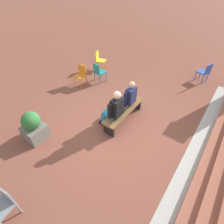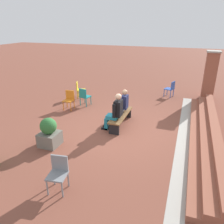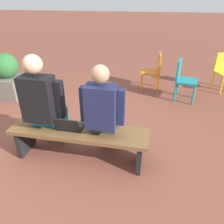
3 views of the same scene
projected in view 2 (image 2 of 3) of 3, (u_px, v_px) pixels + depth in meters
The scene contains 14 objects.
ground_plane at pixel (120, 129), 8.06m from camera, with size 60.00×60.00×0.00m, color brown.
concrete_strip at pixel (184, 134), 7.67m from camera, with size 8.34×0.40×0.01m, color #A8A399.
brick_steps at pixel (207, 134), 7.37m from camera, with size 7.54×0.90×0.45m.
brick_pillar_left_of_steps at pixel (210, 75), 10.88m from camera, with size 0.64×0.64×2.40m.
bench at pixel (121, 117), 8.25m from camera, with size 1.80×0.44×0.45m.
person_student at pixel (122, 105), 8.41m from camera, with size 0.53×0.67×1.33m.
person_adult at pixel (115, 111), 7.72m from camera, with size 0.58×0.73×1.40m.
laptop at pixel (120, 114), 8.10m from camera, with size 0.32×0.29×0.21m.
plastic_chair_mid_courtyard at pixel (58, 171), 5.01m from camera, with size 0.48×0.48×0.84m.
plastic_chair_far_left at pixel (84, 96), 10.18m from camera, with size 0.50×0.50×0.84m.
plastic_chair_near_bench_right at pixel (171, 88), 11.39m from camera, with size 0.54×0.54×0.84m.
plastic_chair_by_pillar at pixel (79, 89), 11.27m from camera, with size 0.54×0.54×0.84m.
plastic_chair_far_right at pixel (69, 99), 9.79m from camera, with size 0.45×0.45×0.84m.
planter at pixel (49, 133), 6.86m from camera, with size 0.60×0.60×0.94m.
Camera 2 is at (6.90, 2.13, 3.65)m, focal length 35.00 mm.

